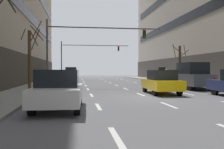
{
  "coord_description": "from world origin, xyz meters",
  "views": [
    {
      "loc": [
        -4.17,
        -13.87,
        1.62
      ],
      "look_at": [
        -0.46,
        12.14,
        1.13
      ],
      "focal_mm": 39.9,
      "sensor_mm": 36.0,
      "label": 1
    }
  ],
  "objects_px": {
    "car_parked_2": "(192,76)",
    "pedestrian_0": "(166,74)",
    "car_driving_1": "(72,75)",
    "car_parked_3": "(167,78)",
    "taxi_driving_3": "(161,82)",
    "car_driving_2": "(71,74)",
    "street_tree_3": "(180,63)",
    "street_tree_0": "(30,57)",
    "traffic_signal_0": "(85,40)",
    "traffic_signal_1": "(83,52)",
    "car_driving_0": "(59,90)"
  },
  "relations": [
    {
      "from": "car_parked_2",
      "to": "pedestrian_0",
      "type": "relative_size",
      "value": 2.9
    },
    {
      "from": "car_driving_1",
      "to": "car_parked_3",
      "type": "xyz_separation_m",
      "value": [
        10.37,
        -18.19,
        -0.0
      ]
    },
    {
      "from": "taxi_driving_3",
      "to": "car_driving_2",
      "type": "bearing_deg",
      "value": 107.34
    },
    {
      "from": "car_driving_2",
      "to": "street_tree_3",
      "type": "height_order",
      "value": "street_tree_3"
    },
    {
      "from": "car_parked_3",
      "to": "car_driving_2",
      "type": "bearing_deg",
      "value": 132.39
    },
    {
      "from": "street_tree_0",
      "to": "street_tree_3",
      "type": "bearing_deg",
      "value": 28.04
    },
    {
      "from": "car_driving_1",
      "to": "car_driving_2",
      "type": "bearing_deg",
      "value": -89.98
    },
    {
      "from": "car_driving_1",
      "to": "car_driving_2",
      "type": "distance_m",
      "value": 6.84
    },
    {
      "from": "car_parked_3",
      "to": "street_tree_3",
      "type": "relative_size",
      "value": 0.96
    },
    {
      "from": "traffic_signal_0",
      "to": "pedestrian_0",
      "type": "height_order",
      "value": "traffic_signal_0"
    },
    {
      "from": "traffic_signal_0",
      "to": "street_tree_3",
      "type": "bearing_deg",
      "value": 18.78
    },
    {
      "from": "traffic_signal_0",
      "to": "taxi_driving_3",
      "type": "bearing_deg",
      "value": -57.17
    },
    {
      "from": "traffic_signal_0",
      "to": "traffic_signal_1",
      "type": "relative_size",
      "value": 0.89
    },
    {
      "from": "taxi_driving_3",
      "to": "car_parked_3",
      "type": "relative_size",
      "value": 1.0
    },
    {
      "from": "traffic_signal_0",
      "to": "pedestrian_0",
      "type": "relative_size",
      "value": 6.87
    },
    {
      "from": "car_parked_2",
      "to": "traffic_signal_1",
      "type": "bearing_deg",
      "value": 107.85
    },
    {
      "from": "traffic_signal_1",
      "to": "street_tree_0",
      "type": "distance_m",
      "value": 26.86
    },
    {
      "from": "traffic_signal_0",
      "to": "street_tree_3",
      "type": "relative_size",
      "value": 2.4
    },
    {
      "from": "street_tree_3",
      "to": "car_driving_2",
      "type": "bearing_deg",
      "value": 143.21
    },
    {
      "from": "car_driving_1",
      "to": "car_parked_2",
      "type": "height_order",
      "value": "car_parked_2"
    },
    {
      "from": "car_driving_1",
      "to": "taxi_driving_3",
      "type": "relative_size",
      "value": 1.0
    },
    {
      "from": "car_parked_3",
      "to": "pedestrian_0",
      "type": "relative_size",
      "value": 2.74
    },
    {
      "from": "car_parked_3",
      "to": "traffic_signal_1",
      "type": "distance_m",
      "value": 22.19
    },
    {
      "from": "car_driving_1",
      "to": "traffic_signal_0",
      "type": "bearing_deg",
      "value": -85.36
    },
    {
      "from": "car_driving_1",
      "to": "taxi_driving_3",
      "type": "bearing_deg",
      "value": -76.8
    },
    {
      "from": "car_driving_1",
      "to": "traffic_signal_0",
      "type": "distance_m",
      "value": 20.38
    },
    {
      "from": "taxi_driving_3",
      "to": "traffic_signal_1",
      "type": "distance_m",
      "value": 30.04
    },
    {
      "from": "car_driving_2",
      "to": "street_tree_0",
      "type": "bearing_deg",
      "value": -98.58
    },
    {
      "from": "pedestrian_0",
      "to": "taxi_driving_3",
      "type": "bearing_deg",
      "value": -111.68
    },
    {
      "from": "car_parked_2",
      "to": "car_parked_3",
      "type": "xyz_separation_m",
      "value": [
        -0.0,
        5.75,
        -0.31
      ]
    },
    {
      "from": "car_driving_1",
      "to": "street_tree_3",
      "type": "relative_size",
      "value": 0.96
    },
    {
      "from": "car_driving_0",
      "to": "pedestrian_0",
      "type": "distance_m",
      "value": 23.42
    },
    {
      "from": "car_parked_2",
      "to": "traffic_signal_0",
      "type": "distance_m",
      "value": 10.15
    },
    {
      "from": "car_driving_1",
      "to": "traffic_signal_1",
      "type": "xyz_separation_m",
      "value": [
        2.03,
        1.98,
        4.0
      ]
    },
    {
      "from": "traffic_signal_0",
      "to": "traffic_signal_1",
      "type": "xyz_separation_m",
      "value": [
        0.41,
        21.97,
        0.38
      ]
    },
    {
      "from": "street_tree_0",
      "to": "traffic_signal_0",
      "type": "bearing_deg",
      "value": 45.8
    },
    {
      "from": "street_tree_0",
      "to": "car_parked_2",
      "type": "bearing_deg",
      "value": 1.93
    },
    {
      "from": "traffic_signal_0",
      "to": "car_driving_0",
      "type": "bearing_deg",
      "value": -96.63
    },
    {
      "from": "car_parked_2",
      "to": "pedestrian_0",
      "type": "height_order",
      "value": "car_parked_2"
    },
    {
      "from": "car_parked_3",
      "to": "traffic_signal_1",
      "type": "bearing_deg",
      "value": 112.47
    },
    {
      "from": "car_driving_1",
      "to": "pedestrian_0",
      "type": "bearing_deg",
      "value": -47.59
    },
    {
      "from": "street_tree_0",
      "to": "car_driving_0",
      "type": "bearing_deg",
      "value": -73.14
    },
    {
      "from": "car_driving_0",
      "to": "car_parked_3",
      "type": "bearing_deg",
      "value": 55.78
    },
    {
      "from": "car_driving_2",
      "to": "traffic_signal_1",
      "type": "xyz_separation_m",
      "value": [
        2.02,
        8.81,
        3.8
      ]
    },
    {
      "from": "traffic_signal_1",
      "to": "street_tree_0",
      "type": "relative_size",
      "value": 2.37
    },
    {
      "from": "car_driving_0",
      "to": "taxi_driving_3",
      "type": "height_order",
      "value": "taxi_driving_3"
    },
    {
      "from": "car_parked_2",
      "to": "pedestrian_0",
      "type": "distance_m",
      "value": 10.84
    },
    {
      "from": "car_driving_1",
      "to": "pedestrian_0",
      "type": "xyz_separation_m",
      "value": [
        12.1,
        -13.24,
        0.25
      ]
    },
    {
      "from": "taxi_driving_3",
      "to": "car_driving_1",
      "type": "bearing_deg",
      "value": 103.2
    },
    {
      "from": "taxi_driving_3",
      "to": "street_tree_3",
      "type": "bearing_deg",
      "value": 61.21
    }
  ]
}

